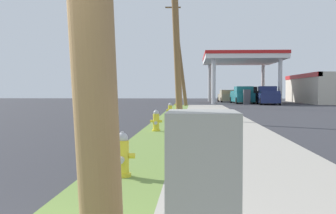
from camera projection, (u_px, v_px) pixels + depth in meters
The scene contains 13 objects.
fire_hydrant_nearest at pixel (122, 157), 7.42m from camera, with size 0.42×0.38×0.74m.
fire_hydrant_second at pixel (156, 122), 15.65m from camera, with size 0.42×0.38×0.74m.
fire_hydrant_third at pixel (170, 111), 24.24m from camera, with size 0.42×0.37×0.74m.
fire_hydrant_fourth at pixel (177, 105), 33.75m from camera, with size 0.42×0.37×0.74m.
fire_hydrant_fifth at pixel (180, 102), 42.26m from camera, with size 0.42×0.38×0.74m.
utility_pole_midground at pixel (176, 30), 21.79m from camera, with size 0.99×1.39×8.55m.
utility_pole_background at pixel (179, 52), 40.87m from camera, with size 2.05×0.38×9.57m.
gas_station_canopy at pixel (303, 81), 54.35m from camera, with size 17.41×16.41×5.82m.
car_red_by_near_pump at pixel (250, 96), 61.67m from camera, with size 2.21×4.61×1.57m.
car_tan_by_far_pump at pixel (227, 96), 58.37m from camera, with size 2.17×4.60×1.57m.
truck_black_at_forecourt at pixel (250, 95), 55.37m from camera, with size 2.40×5.50×1.97m.
truck_teal_on_apron at pixel (242, 96), 51.70m from camera, with size 2.45×5.52×1.97m.
truck_navy_at_far_bay at pixel (268, 96), 48.01m from camera, with size 2.43×5.51×1.97m.
Camera 1 is at (1.85, -3.20, 1.55)m, focal length 48.09 mm.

